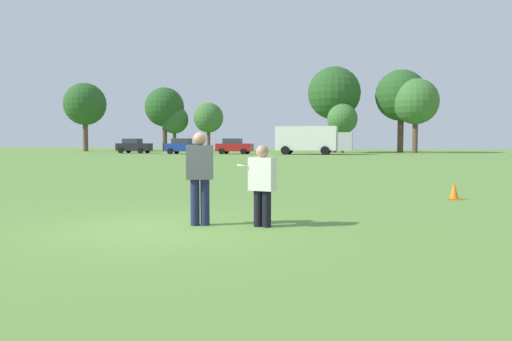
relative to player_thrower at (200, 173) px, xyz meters
name	(u,v)px	position (x,y,z in m)	size (l,w,h in m)	color
ground_plane	(164,228)	(-0.50, -0.50, -0.98)	(185.26, 185.26, 0.00)	#608C3D
player_thrower	(200,173)	(0.00, 0.00, 0.00)	(0.55, 0.42, 1.75)	#1E234C
player_defender	(262,182)	(1.17, 0.17, -0.15)	(0.50, 0.34, 1.51)	black
frisbee	(244,166)	(0.82, 0.16, 0.14)	(0.27, 0.27, 0.07)	white
traffic_cone	(454,191)	(5.00, 5.75, -0.75)	(0.32, 0.32, 0.48)	#D8590C
parked_car_near_left	(134,146)	(-28.41, 47.79, -0.06)	(4.29, 2.38, 1.82)	black
parked_car_mid_left	(183,146)	(-21.01, 46.22, -0.06)	(4.29, 2.38, 1.82)	navy
parked_car_center	(234,146)	(-15.19, 47.66, -0.06)	(4.29, 2.38, 1.82)	maroon
box_truck	(312,139)	(-6.03, 48.05, 0.77)	(8.61, 3.29, 3.18)	white
tree_west_oak	(85,104)	(-40.81, 55.80, 5.87)	(6.13, 6.13, 9.96)	brown
tree_west_maple	(164,107)	(-30.12, 59.98, 5.50)	(5.80, 5.80, 9.43)	brown
tree_center_elm	(174,120)	(-28.64, 60.18, 3.65)	(4.15, 4.15, 6.74)	brown
tree_east_birch	(208,118)	(-23.39, 60.53, 3.89)	(4.36, 4.36, 7.09)	brown
tree_east_oak	(334,93)	(-4.95, 58.78, 6.80)	(6.96, 6.96, 11.31)	brown
tree_far_east_pine	(342,119)	(-3.54, 56.08, 3.31)	(3.84, 3.84, 6.24)	brown
tree_far_west_pine	(401,96)	(3.56, 60.36, 6.45)	(6.65, 6.65, 10.80)	brown
tree_horizon_center	(416,102)	(5.35, 58.64, 5.50)	(5.80, 5.80, 9.42)	brown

